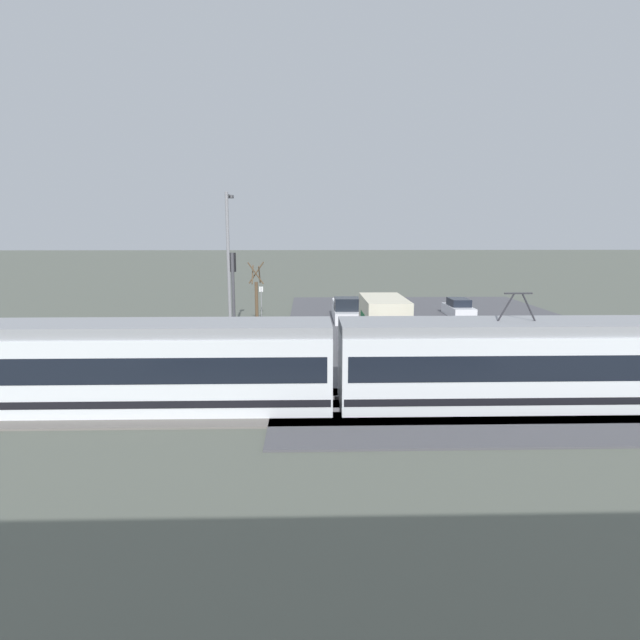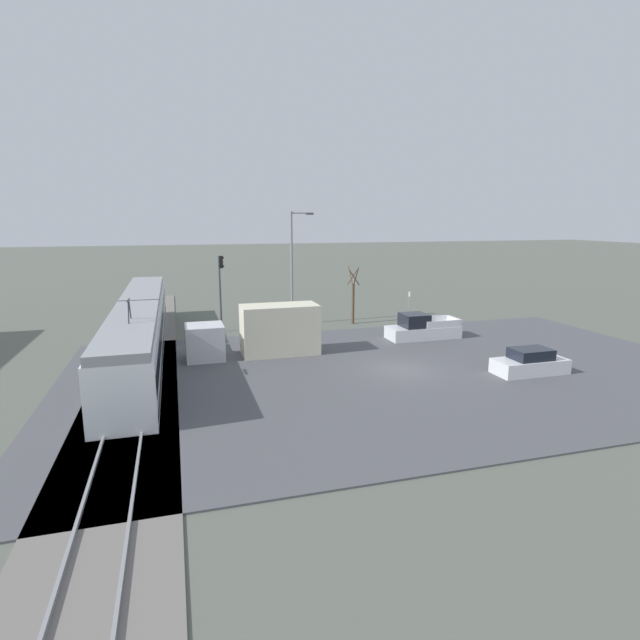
# 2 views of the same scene
# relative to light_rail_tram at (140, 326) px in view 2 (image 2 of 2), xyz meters

# --- Properties ---
(ground_plane) EXTENTS (320.00, 320.00, 0.00)m
(ground_plane) POSITION_rel_light_rail_tram_xyz_m (-8.88, -14.78, -1.75)
(ground_plane) COLOR #565B51
(road_surface) EXTENTS (22.91, 37.91, 0.08)m
(road_surface) POSITION_rel_light_rail_tram_xyz_m (-8.88, -14.78, -1.71)
(road_surface) COLOR #4C4C51
(road_surface) RESTS_ON ground
(rail_bed) EXTENTS (68.69, 4.40, 0.22)m
(rail_bed) POSITION_rel_light_rail_tram_xyz_m (-8.88, -0.00, -1.70)
(rail_bed) COLOR slate
(rail_bed) RESTS_ON ground
(light_rail_tram) EXTENTS (28.39, 2.82, 4.57)m
(light_rail_tram) POSITION_rel_light_rail_tram_xyz_m (0.00, 0.00, 0.00)
(light_rail_tram) COLOR white
(light_rail_tram) RESTS_ON ground
(box_truck) EXTENTS (2.39, 8.44, 3.23)m
(box_truck) POSITION_rel_light_rail_tram_xyz_m (-3.25, -7.60, -0.18)
(box_truck) COLOR silver
(box_truck) RESTS_ON ground
(pickup_truck) EXTENTS (2.04, 5.36, 1.87)m
(pickup_truck) POSITION_rel_light_rail_tram_xyz_m (-1.95, -19.73, -0.96)
(pickup_truck) COLOR silver
(pickup_truck) RESTS_ON ground
(sedan_car_0) EXTENTS (1.77, 4.21, 1.45)m
(sedan_car_0) POSITION_rel_light_rail_tram_xyz_m (-11.50, -21.59, -1.07)
(sedan_car_0) COLOR silver
(sedan_car_0) RESTS_ON ground
(traffic_light_pole) EXTENTS (0.28, 0.47, 5.98)m
(traffic_light_pole) POSITION_rel_light_rail_tram_xyz_m (4.84, -5.80, 2.07)
(traffic_light_pole) COLOR #47474C
(traffic_light_pole) RESTS_ON ground
(street_tree) EXTENTS (1.15, 0.96, 4.88)m
(street_tree) POSITION_rel_light_rail_tram_xyz_m (4.83, -16.79, 0.47)
(street_tree) COLOR brown
(street_tree) RESTS_ON ground
(street_lamp_near_crossing) EXTENTS (0.36, 1.95, 9.38)m
(street_lamp_near_crossing) POSITION_rel_light_rail_tram_xyz_m (5.98, -11.94, 3.58)
(street_lamp_near_crossing) COLOR gray
(street_lamp_near_crossing) RESTS_ON ground
(no_parking_sign) EXTENTS (0.32, 0.08, 2.52)m
(no_parking_sign) POSITION_rel_light_rail_tram_xyz_m (4.99, -22.07, -0.23)
(no_parking_sign) COLOR gray
(no_parking_sign) RESTS_ON ground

